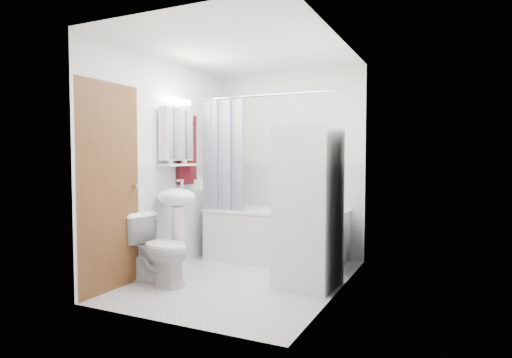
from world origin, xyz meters
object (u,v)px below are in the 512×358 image
at_px(sink, 177,211).
at_px(toilet, 159,249).
at_px(bathtub, 277,232).
at_px(washer_dryer, 308,207).

bearing_deg(sink, toilet, -84.66).
distance_m(bathtub, sink, 1.33).
bearing_deg(toilet, sink, 10.68).
relative_size(bathtub, toilet, 2.36).
xyz_separation_m(washer_dryer, toilet, (-1.40, -0.57, -0.45)).
height_order(sink, toilet, sink).
relative_size(bathtub, washer_dryer, 1.06).
height_order(washer_dryer, toilet, washer_dryer).
bearing_deg(washer_dryer, bathtub, 132.91).
bearing_deg(bathtub, toilet, -117.15).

